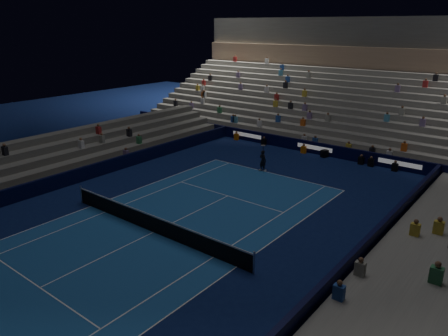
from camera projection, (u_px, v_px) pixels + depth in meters
ground at (154, 232)px, 22.55m from camera, size 90.00×90.00×0.00m
court_surface at (154, 232)px, 22.55m from camera, size 10.97×23.77×0.01m
sponsor_barrier_far at (315, 148)px, 36.16m from camera, size 44.00×0.25×1.00m
sponsor_barrier_east at (324, 292)px, 16.70m from camera, size 0.25×37.00×1.00m
sponsor_barrier_west at (52, 183)px, 28.09m from camera, size 0.25×37.00×1.00m
grandstand_main at (361, 99)px, 42.23m from camera, size 44.00×15.20×11.20m
grandstand_east at (418, 319)px, 14.53m from camera, size 5.00×37.00×2.50m
grandstand_west at (24, 167)px, 29.99m from camera, size 5.00×37.00×2.50m
tennis_net at (153, 224)px, 22.39m from camera, size 12.90×0.10×1.10m
tennis_player at (263, 161)px, 31.74m from camera, size 0.62×0.44×1.61m
broadcast_camera at (324, 153)px, 35.23m from camera, size 0.58×0.97×0.60m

